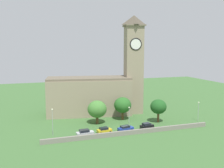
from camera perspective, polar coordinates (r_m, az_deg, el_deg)
The scene contains 13 objects.
ground_plane at distance 92.91m, azimuth -0.54°, elevation -7.18°, with size 200.00×200.00×0.00m, color #3D6633.
church at distance 95.35m, azimuth -2.71°, elevation -0.94°, with size 36.22×16.17×35.86m.
quay_barrier at distance 74.74m, azimuth 4.18°, elevation -10.54°, with size 49.79×0.70×1.29m, color gray.
car_silver at distance 73.54m, azimuth -5.99°, elevation -10.61°, with size 4.92×2.49×1.91m.
car_yellow at distance 75.78m, azimuth -1.71°, elevation -10.09°, with size 4.40×2.51×1.69m.
car_blue at distance 77.61m, azimuth 2.98°, elevation -9.67°, with size 4.90×2.73×1.64m.
car_black at distance 80.32m, azimuth 7.65°, elevation -9.07°, with size 4.33×2.70×1.76m.
streetlamp_west_end at distance 74.05m, azimuth -12.96°, elevation -7.30°, with size 0.44×0.44×7.75m.
streetlamp_west_mid at distance 79.01m, azimuth 3.78°, elevation -6.57°, with size 0.44×0.44×6.71m.
streetlamp_central at distance 90.94m, azimuth 18.44°, elevation -5.06°, with size 0.44×0.44×6.58m.
tree_churchyard at distance 88.14m, azimuth 2.35°, elevation -4.65°, with size 5.86×5.86×7.71m.
tree_riverside_east at distance 83.72m, azimuth -3.29°, elevation -5.54°, with size 6.16×6.16×7.57m.
tree_by_tower at distance 86.33m, azimuth 10.15°, elevation -4.94°, with size 5.29×5.29×7.62m.
Camera 1 is at (-27.05, -70.42, 24.58)m, focal length 41.63 mm.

